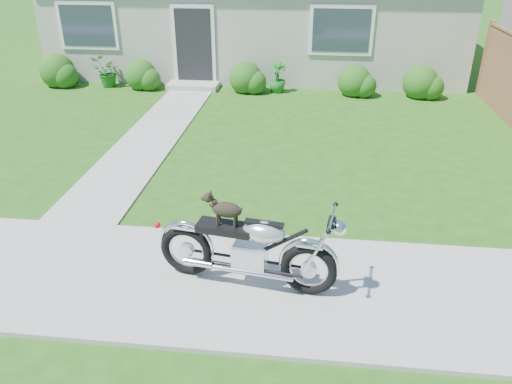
# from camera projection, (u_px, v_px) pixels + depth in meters

# --- Properties ---
(ground) EXTENTS (80.00, 80.00, 0.00)m
(ground) POSITION_uv_depth(u_px,v_px,m) (154.00, 277.00, 6.21)
(ground) COLOR #235114
(ground) RESTS_ON ground
(sidewalk) EXTENTS (24.00, 2.20, 0.04)m
(sidewalk) POSITION_uv_depth(u_px,v_px,m) (154.00, 276.00, 6.20)
(sidewalk) COLOR #9E9B93
(sidewalk) RESTS_ON ground
(walkway) EXTENTS (1.20, 8.00, 0.03)m
(walkway) POSITION_uv_depth(u_px,v_px,m) (155.00, 133.00, 10.78)
(walkway) COLOR #9E9B93
(walkway) RESTS_ON ground
(shrub_row) EXTENTS (10.95, 0.97, 0.97)m
(shrub_row) POSITION_uv_depth(u_px,v_px,m) (231.00, 77.00, 13.60)
(shrub_row) COLOR #255717
(shrub_row) RESTS_ON ground
(potted_plant_left) EXTENTS (0.97, 0.98, 0.83)m
(potted_plant_left) POSITION_uv_depth(u_px,v_px,m) (107.00, 72.00, 14.00)
(potted_plant_left) COLOR #1C5F19
(potted_plant_left) RESTS_ON ground
(potted_plant_right) EXTENTS (0.48, 0.48, 0.82)m
(potted_plant_right) POSITION_uv_depth(u_px,v_px,m) (277.00, 77.00, 13.50)
(potted_plant_right) COLOR #1D6A1F
(potted_plant_right) RESTS_ON ground
(motorcycle_with_dog) EXTENTS (2.22, 0.66, 1.16)m
(motorcycle_with_dog) POSITION_uv_depth(u_px,v_px,m) (249.00, 248.00, 5.80)
(motorcycle_with_dog) COLOR black
(motorcycle_with_dog) RESTS_ON sidewalk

